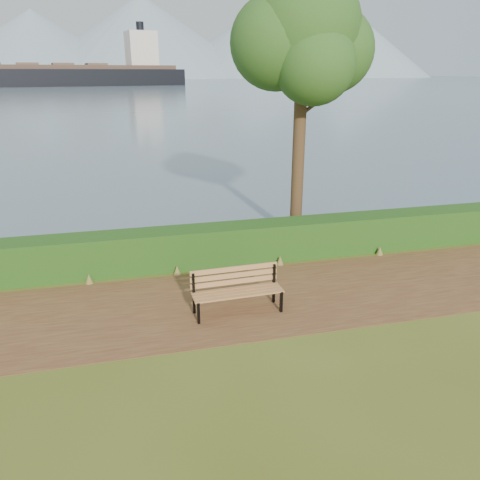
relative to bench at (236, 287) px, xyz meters
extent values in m
plane|color=#4C5618|center=(0.09, 0.11, -0.55)|extent=(140.00, 140.00, 0.00)
cube|color=#552E1D|center=(0.09, 0.41, -0.54)|extent=(40.00, 3.40, 0.01)
cube|color=#154413|center=(0.09, 2.71, -0.05)|extent=(32.00, 0.85, 1.00)
cube|color=slate|center=(0.09, 260.11, -0.54)|extent=(700.00, 510.00, 0.00)
cone|color=gray|center=(-59.91, 395.11, 23.45)|extent=(160.00, 160.00, 48.00)
cone|color=gray|center=(20.09, 405.11, 30.45)|extent=(190.00, 190.00, 62.00)
cone|color=gray|center=(110.09, 400.11, 24.45)|extent=(170.00, 170.00, 50.00)
cone|color=gray|center=(200.09, 410.11, 28.45)|extent=(150.00, 150.00, 58.00)
cone|color=gray|center=(-9.91, 430.11, 16.95)|extent=(120.00, 120.00, 35.00)
cone|color=gray|center=(150.09, 425.11, 19.45)|extent=(130.00, 130.00, 40.00)
cube|color=black|center=(-0.87, -0.36, -0.31)|extent=(0.05, 0.07, 0.47)
cube|color=black|center=(-0.89, 0.10, -0.09)|extent=(0.05, 0.07, 0.90)
cube|color=black|center=(-0.88, -0.13, -0.10)|extent=(0.07, 0.55, 0.05)
cube|color=black|center=(0.89, -0.29, -0.31)|extent=(0.05, 0.07, 0.47)
cube|color=black|center=(0.88, 0.17, -0.09)|extent=(0.05, 0.07, 0.90)
cube|color=black|center=(0.89, -0.06, -0.10)|extent=(0.07, 0.55, 0.05)
cube|color=#A87641|center=(0.01, -0.30, -0.07)|extent=(1.89, 0.17, 0.04)
cube|color=#A87641|center=(0.01, -0.16, -0.07)|extent=(1.89, 0.17, 0.04)
cube|color=#A87641|center=(0.00, -0.03, -0.07)|extent=(1.89, 0.17, 0.04)
cube|color=#A87641|center=(0.00, 0.10, -0.07)|extent=(1.89, 0.17, 0.04)
cube|color=#A87641|center=(-0.01, 0.16, 0.05)|extent=(1.89, 0.12, 0.11)
cube|color=#A87641|center=(-0.01, 0.16, 0.20)|extent=(1.89, 0.12, 0.11)
cube|color=#A87641|center=(-0.01, 0.16, 0.35)|extent=(1.89, 0.12, 0.11)
cylinder|color=#3D2A19|center=(2.84, 4.13, 2.65)|extent=(0.35, 0.35, 6.39)
sphere|color=#1E4717|center=(2.84, 4.13, 5.31)|extent=(3.02, 3.02, 3.02)
sphere|color=#1E4717|center=(3.68, 4.15, 4.78)|extent=(2.31, 2.31, 2.31)
sphere|color=#1E4717|center=(2.11, 4.17, 4.96)|extent=(2.48, 2.48, 2.48)
sphere|color=#1E4717|center=(2.91, 3.46, 4.42)|extent=(2.13, 2.13, 2.13)
sphere|color=#1E4717|center=(2.66, 4.74, 5.75)|extent=(1.95, 1.95, 1.95)
cylinder|color=#3D2A19|center=(3.24, 4.13, 3.36)|extent=(0.93, 0.11, 0.70)
cylinder|color=#3D2A19|center=(2.49, 4.22, 3.80)|extent=(0.72, 0.34, 0.64)
cube|color=black|center=(-17.04, 169.96, 1.12)|extent=(78.12, 28.05, 7.73)
cube|color=#49362B|center=(-17.04, 169.96, 5.64)|extent=(71.82, 25.57, 1.33)
cube|color=silver|center=(7.15, 175.14, 11.61)|extent=(11.62, 10.99, 12.15)
cylinder|color=black|center=(7.15, 175.14, 18.78)|extent=(2.65, 2.65, 3.86)
cube|color=brown|center=(-30.42, 167.10, 6.53)|extent=(8.00, 8.51, 0.88)
cube|color=brown|center=(-19.63, 169.41, 6.53)|extent=(8.00, 8.51, 0.88)
cube|color=brown|center=(-8.83, 171.72, 6.53)|extent=(8.00, 8.51, 0.88)
camera|label=1|loc=(-2.06, -8.60, 4.24)|focal=35.00mm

